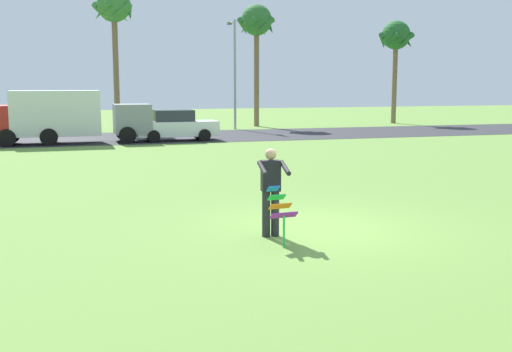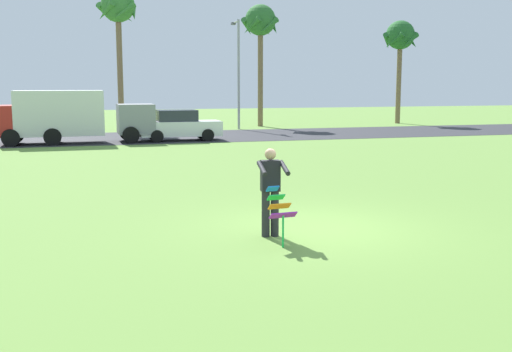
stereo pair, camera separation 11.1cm
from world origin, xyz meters
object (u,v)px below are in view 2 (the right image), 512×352
Objects in this scene: person_kite_flyer at (271,189)px; parked_car_white at (179,126)px; streetlight_pole at (238,67)px; parked_truck_grey_van at (77,115)px; palm_tree_right_near at (118,12)px; palm_tree_far_left at (400,39)px; kite_held at (279,208)px; palm_tree_centre_far at (260,25)px.

parked_car_white is (1.55, 20.82, -0.18)m from person_kite_flyer.
streetlight_pole is at bearing 76.79° from person_kite_flyer.
palm_tree_right_near is at bearing 72.20° from parked_truck_grey_van.
streetlight_pole is (-12.92, -2.34, -2.19)m from palm_tree_far_left.
palm_tree_centre_far reaches higher than kite_held.
palm_tree_right_near is at bearing 91.59° from person_kite_flyer.
person_kite_flyer is 36.50m from palm_tree_far_left.
palm_tree_far_left is at bearing 22.56° from parked_truck_grey_van.
kite_held is 0.16× the size of parked_truck_grey_van.
palm_tree_right_near is (2.74, 8.52, 5.99)m from parked_truck_grey_van.
palm_tree_right_near is at bearing -177.01° from palm_tree_far_left.
palm_tree_far_left is (23.07, 9.58, 4.77)m from parked_truck_grey_van.
person_kite_flyer is at bearing -88.41° from palm_tree_right_near.
palm_tree_right_near reaches higher than parked_truck_grey_van.
palm_tree_centre_far reaches higher than person_kite_flyer.
kite_held is 29.68m from streetlight_pole.
parked_car_white is at bearing -151.92° from palm_tree_far_left.
palm_tree_centre_far reaches higher than parked_car_white.
kite_held is 0.12× the size of palm_tree_right_near.
palm_tree_centre_far is (7.16, 9.32, 6.11)m from parked_car_white.
palm_tree_right_near is (-2.37, 8.52, 6.63)m from parked_car_white.
parked_truck_grey_van is at bearing -157.44° from palm_tree_far_left.
palm_tree_centre_far is (8.76, 30.82, 6.17)m from kite_held.
palm_tree_right_near is at bearing -175.21° from palm_tree_centre_far.
palm_tree_far_left reaches higher than parked_car_white.
palm_tree_far_left is at bearing 10.26° from streetlight_pole.
parked_truck_grey_van is 16.35m from palm_tree_centre_far.
palm_tree_right_near is 1.17× the size of palm_tree_far_left.
streetlight_pole reaches higher than kite_held.
palm_tree_centre_far reaches higher than palm_tree_far_left.
kite_held is 21.56m from parked_car_white.
parked_truck_grey_van is 1.60× the size of parked_car_white.
person_kite_flyer is at bearing -94.26° from parked_car_white.
kite_held is at bearing -102.99° from streetlight_pole.
person_kite_flyer reaches higher than kite_held.
palm_tree_far_left is at bearing 1.39° from palm_tree_centre_far.
parked_car_white is (5.10, -0.00, -0.64)m from parked_truck_grey_van.
person_kite_flyer reaches higher than parked_car_white.
parked_truck_grey_van is 0.89× the size of palm_tree_far_left.
palm_tree_far_left is at bearing 57.31° from person_kite_flyer.
palm_tree_centre_far is 10.82m from palm_tree_far_left.
parked_car_white is 21.07m from palm_tree_far_left.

